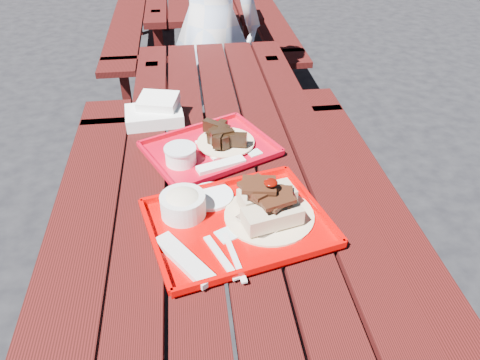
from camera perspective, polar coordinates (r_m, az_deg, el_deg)
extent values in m
plane|color=black|center=(2.08, -0.53, -16.03)|extent=(60.00, 60.00, 0.00)
cube|color=#3B0B0B|center=(1.57, -11.62, -0.24)|extent=(0.14, 2.40, 0.04)
cube|color=#3B0B0B|center=(1.56, -6.15, 0.16)|extent=(0.14, 2.40, 0.04)
cube|color=#3B0B0B|center=(1.57, -0.68, 0.55)|extent=(0.14, 2.40, 0.04)
cube|color=#3B0B0B|center=(1.59, 4.71, 0.94)|extent=(0.14, 2.40, 0.04)
cube|color=#3B0B0B|center=(1.62, 9.91, 1.31)|extent=(0.14, 2.40, 0.04)
cube|color=#3B0B0B|center=(1.81, -19.40, -8.56)|extent=(0.25, 2.40, 0.04)
cube|color=#3B0B0B|center=(2.59, -15.65, 1.00)|extent=(0.06, 0.06, 0.42)
cube|color=#3B0B0B|center=(1.90, 17.17, -5.59)|extent=(0.25, 2.40, 0.04)
cube|color=#3B0B0B|center=(2.65, 9.87, 2.80)|extent=(0.06, 0.06, 0.42)
cube|color=#3B0B0B|center=(2.57, -9.80, 6.01)|extent=(0.06, 0.06, 0.75)
cube|color=#3B0B0B|center=(2.60, 3.57, 6.90)|extent=(0.06, 0.06, 0.75)
cube|color=#3B0B0B|center=(2.54, -3.12, 7.58)|extent=(1.40, 0.06, 0.04)
cube|color=#3B0B0B|center=(4.27, -13.44, 18.73)|extent=(0.25, 2.40, 0.04)
cube|color=#3B0B0B|center=(3.56, -13.86, 11.36)|extent=(0.06, 0.06, 0.42)
cube|color=#3B0B0B|center=(5.13, -12.43, 19.17)|extent=(0.06, 0.06, 0.42)
cube|color=#3B0B0B|center=(4.30, 3.00, 19.75)|extent=(0.25, 2.40, 0.04)
cube|color=#3B0B0B|center=(3.60, 5.14, 12.59)|extent=(0.06, 0.06, 0.42)
cube|color=#3B0B0B|center=(5.16, 1.28, 20.04)|extent=(0.06, 0.06, 0.42)
cube|color=#3B0B0B|center=(3.36, -9.57, 13.50)|extent=(0.06, 0.06, 0.75)
cube|color=#3B0B0B|center=(3.38, 0.91, 14.16)|extent=(0.06, 0.06, 0.75)
cube|color=#3B0B0B|center=(3.34, -4.36, 14.76)|extent=(1.40, 0.06, 0.04)
cube|color=#C60100|center=(1.33, -0.30, -5.61)|extent=(0.55, 0.47, 0.01)
cube|color=#C60100|center=(1.46, -2.86, -0.61)|extent=(0.47, 0.13, 0.02)
cube|color=#C60100|center=(1.20, 2.86, -10.51)|extent=(0.47, 0.13, 0.02)
cube|color=#C60100|center=(1.40, 8.86, -2.73)|extent=(0.10, 0.36, 0.02)
cube|color=#C60100|center=(1.28, -10.44, -7.51)|extent=(0.10, 0.36, 0.02)
cylinder|color=beige|center=(1.35, 3.58, -4.31)|extent=(0.26, 0.26, 0.01)
cube|color=tan|center=(1.30, 3.96, -4.41)|extent=(0.18, 0.11, 0.05)
cube|color=tan|center=(1.36, 3.31, -2.06)|extent=(0.18, 0.11, 0.05)
ellipsoid|color=#4D0601|center=(1.27, 3.79, 0.16)|extent=(0.04, 0.04, 0.02)
cylinder|color=silver|center=(1.35, -6.95, -3.06)|extent=(0.13, 0.13, 0.06)
ellipsoid|color=beige|center=(1.34, -7.01, -2.42)|extent=(0.11, 0.11, 0.05)
cylinder|color=white|center=(1.42, -3.54, -2.00)|extent=(0.13, 0.13, 0.01)
cube|color=silver|center=(1.22, -6.80, -9.55)|extent=(0.16, 0.21, 0.02)
cube|color=silver|center=(1.23, -2.33, -9.37)|extent=(0.08, 0.17, 0.01)
cube|color=silver|center=(1.23, -0.71, -9.34)|extent=(0.05, 0.18, 0.01)
cube|color=silver|center=(1.29, -1.60, -6.67)|extent=(0.07, 0.07, 0.00)
cube|color=#BA041A|center=(1.65, -3.68, 3.54)|extent=(0.50, 0.46, 0.01)
cube|color=#BA041A|center=(1.76, -6.18, 6.26)|extent=(0.38, 0.18, 0.02)
cube|color=#BA041A|center=(1.53, -0.85, 1.28)|extent=(0.38, 0.18, 0.02)
cube|color=#BA041A|center=(1.73, 2.25, 5.86)|extent=(0.14, 0.29, 0.02)
cube|color=#BA041A|center=(1.57, -10.23, 1.81)|extent=(0.14, 0.29, 0.02)
cube|color=white|center=(1.66, -2.29, 4.27)|extent=(0.18, 0.18, 0.01)
cylinder|color=beige|center=(1.67, -1.74, 4.64)|extent=(0.20, 0.20, 0.01)
cylinder|color=white|center=(1.58, -7.25, 2.92)|extent=(0.10, 0.10, 0.05)
cylinder|color=silver|center=(1.56, -7.33, 3.82)|extent=(0.11, 0.11, 0.01)
cube|color=white|center=(1.55, -2.32, 1.86)|extent=(0.17, 0.09, 0.01)
cube|color=silver|center=(1.62, 1.79, 3.33)|extent=(0.06, 0.05, 0.00)
cube|color=white|center=(1.86, -10.42, 7.70)|extent=(0.23, 0.18, 0.05)
cube|color=white|center=(1.86, -9.93, 9.37)|extent=(0.17, 0.15, 0.04)
imported|color=#C2DAFF|center=(2.80, -3.63, 18.63)|extent=(0.69, 0.58, 1.60)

